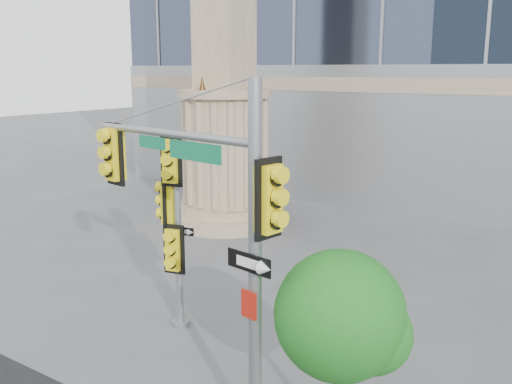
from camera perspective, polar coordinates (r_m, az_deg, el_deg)
The scene contains 5 objects.
ground at distance 12.11m, azimuth -6.20°, elevation -16.60°, with size 120.00×120.00×0.00m, color #545456.
monument at distance 21.40m, azimuth -3.15°, elevation 11.35°, with size 4.40×4.40×16.60m.
main_signal_pole at distance 9.19m, azimuth -4.74°, elevation -2.21°, with size 4.39×1.13×5.71m.
secondary_signal_pole at distance 12.76m, azimuth -8.27°, elevation -2.29°, with size 0.84×0.60×4.52m.
street_tree at distance 8.91m, azimuth 8.62°, elevation -12.61°, with size 2.05×2.00×3.19m.
Camera 1 is at (6.97, -8.02, 5.81)m, focal length 40.00 mm.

